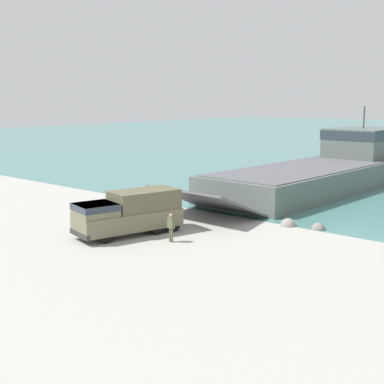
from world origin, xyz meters
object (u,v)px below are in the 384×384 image
(military_truck, at_px, (129,212))
(soldier_on_ramp, at_px, (171,225))
(mooring_bollard, at_px, (156,200))
(landing_craft, at_px, (329,167))

(military_truck, bearing_deg, soldier_on_ramp, 110.87)
(military_truck, xyz_separation_m, mooring_bollard, (-5.24, 7.84, -1.01))
(military_truck, distance_m, mooring_bollard, 9.49)
(landing_craft, height_order, mooring_bollard, landing_craft)
(landing_craft, height_order, soldier_on_ramp, landing_craft)
(landing_craft, xyz_separation_m, mooring_bollard, (-6.47, -18.46, -1.49))
(landing_craft, relative_size, mooring_bollard, 37.88)
(military_truck, height_order, soldier_on_ramp, military_truck)
(landing_craft, bearing_deg, mooring_bollard, -107.64)
(soldier_on_ramp, bearing_deg, mooring_bollard, 53.93)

